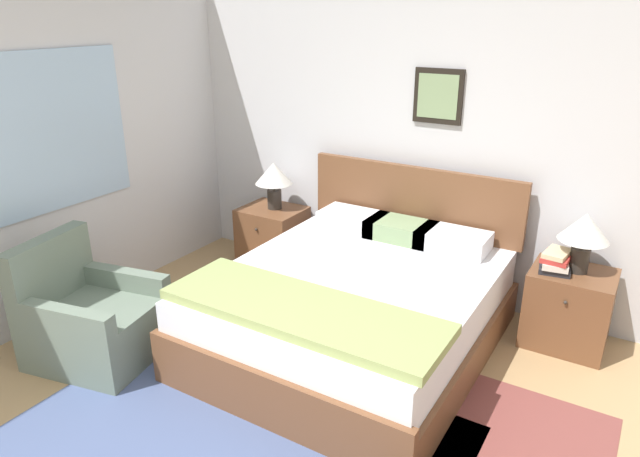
% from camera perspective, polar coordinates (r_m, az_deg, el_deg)
% --- Properties ---
extents(wall_back, '(6.97, 0.09, 2.60)m').
position_cam_1_polar(wall_back, '(4.57, 12.04, 8.80)').
color(wall_back, silver).
rests_on(wall_back, ground_plane).
extents(wall_left, '(0.08, 5.53, 2.60)m').
position_cam_1_polar(wall_left, '(4.70, -23.70, 7.86)').
color(wall_left, silver).
rests_on(wall_left, ground_plane).
extents(area_rug_main, '(2.41, 1.96, 0.01)m').
position_cam_1_polar(area_rug_main, '(3.34, -10.37, -21.33)').
color(area_rug_main, '#47567F').
rests_on(area_rug_main, ground_plane).
extents(bed, '(1.77, 2.06, 1.08)m').
position_cam_1_polar(bed, '(4.02, 3.52, -7.66)').
color(bed, brown).
rests_on(bed, ground_plane).
extents(armchair, '(0.89, 0.82, 0.83)m').
position_cam_1_polar(armchair, '(4.20, -21.97, -8.46)').
color(armchair, slate).
rests_on(armchair, ground_plane).
extents(nightstand_near_window, '(0.55, 0.48, 0.56)m').
position_cam_1_polar(nightstand_near_window, '(5.24, -4.75, -0.89)').
color(nightstand_near_window, brown).
rests_on(nightstand_near_window, ground_plane).
extents(nightstand_by_door, '(0.55, 0.48, 0.56)m').
position_cam_1_polar(nightstand_by_door, '(4.39, 23.55, -7.32)').
color(nightstand_by_door, brown).
rests_on(nightstand_by_door, ground_plane).
extents(table_lamp_near_window, '(0.33, 0.33, 0.42)m').
position_cam_1_polar(table_lamp_near_window, '(5.06, -4.64, 5.22)').
color(table_lamp_near_window, '#2D2823').
rests_on(table_lamp_near_window, nightstand_near_window).
extents(table_lamp_by_door, '(0.33, 0.33, 0.42)m').
position_cam_1_polar(table_lamp_by_door, '(4.18, 24.93, -0.23)').
color(table_lamp_by_door, '#2D2823').
rests_on(table_lamp_by_door, nightstand_by_door).
extents(book_thick_bottom, '(0.23, 0.25, 0.04)m').
position_cam_1_polar(book_thick_bottom, '(4.23, 22.42, -3.67)').
color(book_thick_bottom, '#232328').
rests_on(book_thick_bottom, nightstand_by_door).
extents(book_hardcover_middle, '(0.20, 0.27, 0.04)m').
position_cam_1_polar(book_hardcover_middle, '(4.22, 22.49, -3.18)').
color(book_hardcover_middle, silver).
rests_on(book_hardcover_middle, book_thick_bottom).
extents(book_novel_upper, '(0.18, 0.24, 0.03)m').
position_cam_1_polar(book_novel_upper, '(4.20, 22.56, -2.71)').
color(book_novel_upper, '#B7332D').
rests_on(book_novel_upper, book_hardcover_middle).
extents(book_slim_near_top, '(0.17, 0.24, 0.03)m').
position_cam_1_polar(book_slim_near_top, '(4.19, 22.62, -2.29)').
color(book_slim_near_top, beige).
rests_on(book_slim_near_top, book_novel_upper).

